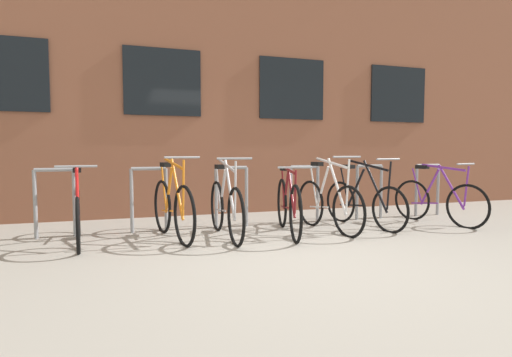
{
  "coord_description": "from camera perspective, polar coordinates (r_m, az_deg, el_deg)",
  "views": [
    {
      "loc": [
        -1.78,
        -3.84,
        1.13
      ],
      "look_at": [
        -0.03,
        1.6,
        0.75
      ],
      "focal_mm": 27.71,
      "sensor_mm": 36.0,
      "label": 1
    }
  ],
  "objects": [
    {
      "name": "bicycle_maroon",
      "position": [
        5.52,
        4.66,
        -3.84
      ],
      "size": [
        0.54,
        1.8,
        0.97
      ],
      "color": "black",
      "rests_on": "ground"
    },
    {
      "name": "bicycle_purple",
      "position": [
        6.9,
        24.77,
        -2.85
      ],
      "size": [
        0.54,
        1.6,
        0.99
      ],
      "color": "black",
      "rests_on": "ground"
    },
    {
      "name": "storefront_building",
      "position": [
        10.35,
        -7.94,
        11.26
      ],
      "size": [
        28.0,
        6.17,
        4.96
      ],
      "color": "brown",
      "rests_on": "ground"
    },
    {
      "name": "bike_rack",
      "position": [
        6.12,
        1.89,
        -1.68
      ],
      "size": [
        6.52,
        0.05,
        0.92
      ],
      "color": "gray",
      "rests_on": "ground"
    },
    {
      "name": "bicycle_white",
      "position": [
        5.79,
        10.34,
        -3.58
      ],
      "size": [
        0.44,
        1.66,
        1.1
      ],
      "color": "black",
      "rests_on": "ground"
    },
    {
      "name": "bicycle_red",
      "position": [
        5.38,
        -24.3,
        -4.69
      ],
      "size": [
        0.44,
        1.66,
        1.0
      ],
      "color": "black",
      "rests_on": "ground"
    },
    {
      "name": "bicycle_silver",
      "position": [
        5.28,
        -4.43,
        -4.18
      ],
      "size": [
        0.44,
        1.78,
        1.09
      ],
      "color": "black",
      "rests_on": "ground"
    },
    {
      "name": "ground_plane",
      "position": [
        4.38,
        6.9,
        -11.15
      ],
      "size": [
        42.0,
        42.0,
        0.0
      ],
      "primitive_type": "plane",
      "color": "#9E998E"
    },
    {
      "name": "bicycle_orange",
      "position": [
        5.29,
        -11.98,
        -4.13
      ],
      "size": [
        0.49,
        1.68,
        1.1
      ],
      "color": "black",
      "rests_on": "ground"
    },
    {
      "name": "bicycle_black",
      "position": [
        6.24,
        15.23,
        -3.27
      ],
      "size": [
        0.5,
        1.69,
        1.06
      ],
      "color": "black",
      "rests_on": "ground"
    }
  ]
}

